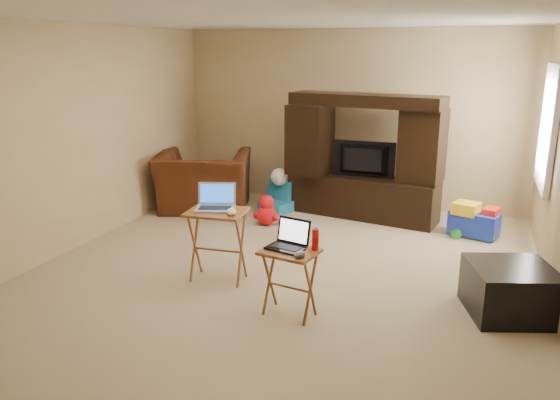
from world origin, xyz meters
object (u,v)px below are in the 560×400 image
at_px(recliner, 204,181).
at_px(entertainment_center, 364,157).
at_px(mouse_right, 300,254).
at_px(ottoman, 510,290).
at_px(laptop_left, 215,198).
at_px(child_rocker, 277,193).
at_px(tray_table_left, 218,246).
at_px(laptop_right, 286,236).
at_px(mouse_left, 231,212).
at_px(water_bottle, 315,240).
at_px(television, 363,160).
at_px(tray_table_right, 289,283).
at_px(push_toy, 474,220).
at_px(plush_toy, 267,210).

bearing_deg(recliner, entertainment_center, 172.78).
bearing_deg(mouse_right, ottoman, 25.69).
bearing_deg(laptop_left, child_rocker, 78.18).
xyz_separation_m(tray_table_left, laptop_right, (0.87, -0.45, 0.35)).
bearing_deg(ottoman, laptop_left, -176.37).
bearing_deg(entertainment_center, mouse_left, -95.08).
height_order(entertainment_center, mouse_right, entertainment_center).
height_order(recliner, water_bottle, recliner).
xyz_separation_m(television, water_bottle, (0.21, -2.94, -0.11)).
height_order(tray_table_left, tray_table_right, tray_table_left).
xyz_separation_m(television, child_rocker, (-1.18, -0.14, -0.53)).
bearing_deg(push_toy, child_rocker, -166.76).
relative_size(entertainment_center, recliner, 1.61).
bearing_deg(mouse_left, mouse_right, -31.43).
distance_m(tray_table_right, laptop_right, 0.42).
bearing_deg(tray_table_right, tray_table_left, 162.48).
bearing_deg(child_rocker, laptop_left, -65.61).
xyz_separation_m(push_toy, mouse_right, (-1.31, -2.82, 0.40)).
bearing_deg(water_bottle, recliner, 133.06).
bearing_deg(child_rocker, plush_toy, -63.07).
bearing_deg(child_rocker, mouse_right, -47.95).
relative_size(television, ottoman, 1.24).
distance_m(plush_toy, mouse_right, 2.72).
distance_m(recliner, child_rocker, 1.05).
relative_size(television, recliner, 0.67).
bearing_deg(ottoman, entertainment_center, 126.73).
xyz_separation_m(entertainment_center, push_toy, (1.46, -0.37, -0.61)).
bearing_deg(ottoman, tray_table_left, -175.69).
height_order(child_rocker, mouse_left, mouse_left).
distance_m(laptop_left, mouse_left, 0.26).
bearing_deg(child_rocker, tray_table_left, -64.98).
relative_size(laptop_left, water_bottle, 2.05).
bearing_deg(tray_table_left, laptop_right, -32.01).
height_order(mouse_left, water_bottle, same).
height_order(recliner, mouse_right, recliner).
relative_size(mouse_left, mouse_right, 1.21).
height_order(recliner, laptop_left, laptop_left).
xyz_separation_m(push_toy, laptop_right, (-1.48, -2.68, 0.50)).
xyz_separation_m(television, recliner, (-2.18, -0.38, -0.39)).
distance_m(tray_table_left, mouse_left, 0.44).
distance_m(push_toy, laptop_left, 3.30).
bearing_deg(tray_table_left, laptop_left, 130.30).
bearing_deg(push_toy, television, -175.14).
xyz_separation_m(ottoman, mouse_right, (-1.64, -0.79, 0.40)).
distance_m(television, push_toy, 1.60).
height_order(television, mouse_right, television).
height_order(push_toy, laptop_right, laptop_right).
bearing_deg(laptop_left, ottoman, -14.25).
distance_m(ottoman, mouse_left, 2.56).
distance_m(push_toy, tray_table_left, 3.24).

